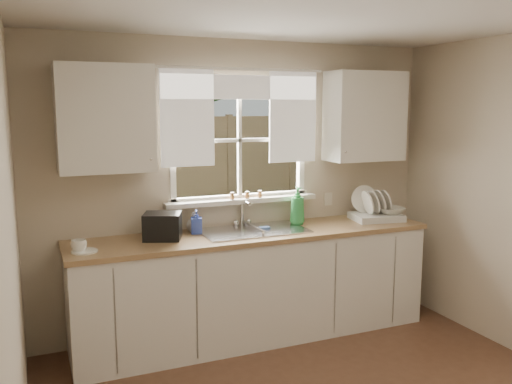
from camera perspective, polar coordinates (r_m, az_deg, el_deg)
name	(u,v)px	position (r m, az deg, el deg)	size (l,w,h in m)	color
room_walls	(383,241)	(2.94, 13.20, -5.07)	(3.62, 4.02, 2.50)	beige
window	(240,159)	(4.71, -1.67, 3.45)	(1.38, 0.16, 1.06)	white
curtains	(242,107)	(4.64, -1.46, 8.92)	(1.50, 0.03, 0.81)	white
base_cabinets	(255,287)	(4.64, -0.15, -9.94)	(3.00, 0.62, 0.87)	white
countertop	(255,234)	(4.51, -0.15, -4.47)	(3.04, 0.65, 0.04)	#9B774D
upper_cabinet_left	(105,119)	(4.22, -15.61, 7.45)	(0.70, 0.33, 0.80)	white
upper_cabinet_right	(365,116)	(5.07, 11.38, 7.81)	(0.70, 0.33, 0.80)	white
wall_outlet	(328,199)	(5.13, 7.61, -0.74)	(0.08, 0.01, 0.12)	beige
sill_jars	(247,195)	(4.70, -1.01, -0.31)	(0.30, 0.04, 0.06)	brown
backyard	(147,27)	(11.12, -11.42, 16.69)	(20.00, 10.00, 6.13)	#335421
sink	(253,239)	(4.55, -0.30, -5.02)	(0.88, 0.52, 0.40)	#B7B7BC
dish_rack	(376,212)	(5.08, 12.47, -2.08)	(0.48, 0.39, 0.31)	silver
bowl	(390,210)	(5.11, 13.92, -1.89)	(0.25, 0.25, 0.06)	silver
soap_bottle_a	(297,206)	(4.77, 4.38, -1.45)	(0.13, 0.13, 0.34)	green
soap_bottle_b	(196,222)	(4.46, -6.29, -3.13)	(0.09, 0.09, 0.20)	#2F46B1
soap_bottle_c	(194,222)	(4.52, -6.53, -3.15)	(0.13, 0.13, 0.17)	beige
saucer	(84,251)	(4.08, -17.61, -5.97)	(0.18, 0.18, 0.01)	white
cup	(79,246)	(4.10, -18.14, -5.40)	(0.11, 0.11, 0.09)	white
black_appliance	(163,226)	(4.31, -9.81, -3.56)	(0.28, 0.24, 0.21)	black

